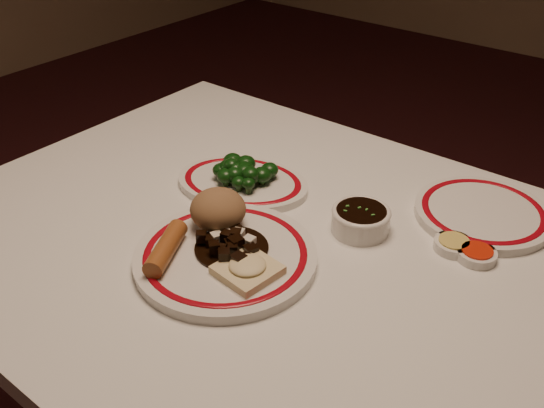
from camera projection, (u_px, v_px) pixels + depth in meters
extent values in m
cube|color=white|center=(275.00, 249.00, 1.04)|extent=(1.20, 0.90, 0.04)
cylinder|color=black|center=(212.00, 219.00, 1.78)|extent=(0.06, 0.06, 0.71)
cylinder|color=silver|center=(226.00, 257.00, 0.97)|extent=(0.35, 0.35, 0.02)
torus|color=maroon|center=(225.00, 253.00, 0.97)|extent=(0.30, 0.30, 0.00)
ellipsoid|color=olive|center=(218.00, 209.00, 1.01)|extent=(0.09, 0.09, 0.07)
cylinder|color=#9A5526|center=(166.00, 248.00, 0.95)|extent=(0.08, 0.12, 0.03)
cube|color=beige|center=(248.00, 270.00, 0.92)|extent=(0.09, 0.09, 0.01)
ellipsoid|color=beige|center=(247.00, 265.00, 0.91)|extent=(0.06, 0.06, 0.02)
cylinder|color=black|center=(232.00, 248.00, 0.97)|extent=(0.12, 0.12, 0.00)
cube|color=black|center=(231.00, 244.00, 0.97)|extent=(0.03, 0.03, 0.02)
cube|color=black|center=(214.00, 247.00, 0.95)|extent=(0.02, 0.02, 0.02)
cube|color=black|center=(210.00, 241.00, 0.97)|extent=(0.02, 0.02, 0.02)
cube|color=black|center=(246.00, 260.00, 0.93)|extent=(0.02, 0.02, 0.02)
cube|color=black|center=(251.00, 251.00, 0.95)|extent=(0.02, 0.02, 0.02)
cube|color=black|center=(227.00, 236.00, 0.97)|extent=(0.02, 0.02, 0.02)
cube|color=black|center=(236.00, 235.00, 0.97)|extent=(0.02, 0.02, 0.02)
cube|color=black|center=(230.00, 240.00, 0.97)|extent=(0.03, 0.03, 0.02)
cube|color=black|center=(235.00, 231.00, 0.99)|extent=(0.03, 0.03, 0.02)
cube|color=black|center=(228.00, 237.00, 0.97)|extent=(0.01, 0.01, 0.01)
cube|color=black|center=(230.00, 255.00, 0.95)|extent=(0.02, 0.02, 0.01)
cube|color=black|center=(239.00, 260.00, 0.92)|extent=(0.02, 0.02, 0.02)
cube|color=black|center=(201.00, 237.00, 0.97)|extent=(0.02, 0.02, 0.02)
cube|color=black|center=(225.00, 240.00, 0.98)|extent=(0.02, 0.02, 0.02)
cube|color=black|center=(233.00, 249.00, 0.94)|extent=(0.02, 0.02, 0.02)
cube|color=black|center=(220.00, 251.00, 0.95)|extent=(0.02, 0.02, 0.02)
cube|color=black|center=(224.00, 255.00, 0.93)|extent=(0.03, 0.03, 0.02)
cube|color=black|center=(236.00, 243.00, 0.95)|extent=(0.02, 0.02, 0.02)
cube|color=black|center=(232.00, 239.00, 0.98)|extent=(0.02, 0.02, 0.02)
cube|color=beige|center=(239.00, 233.00, 0.98)|extent=(0.02, 0.02, 0.01)
cube|color=beige|center=(231.00, 232.00, 0.98)|extent=(0.02, 0.02, 0.01)
cube|color=beige|center=(217.00, 236.00, 0.97)|extent=(0.02, 0.02, 0.01)
cube|color=beige|center=(249.00, 241.00, 0.96)|extent=(0.02, 0.02, 0.01)
torus|color=maroon|center=(242.00, 180.00, 1.16)|extent=(0.28, 0.28, 0.00)
cylinder|color=#23471C|center=(245.00, 180.00, 1.15)|extent=(0.01, 0.01, 0.01)
ellipsoid|color=#0D350D|center=(244.00, 171.00, 1.14)|extent=(0.04, 0.04, 0.03)
cylinder|color=#23471C|center=(233.00, 169.00, 1.19)|extent=(0.01, 0.01, 0.01)
ellipsoid|color=#0D350D|center=(233.00, 161.00, 1.18)|extent=(0.04, 0.04, 0.03)
cylinder|color=#23471C|center=(221.00, 177.00, 1.16)|extent=(0.01, 0.01, 0.01)
ellipsoid|color=#0D350D|center=(221.00, 170.00, 1.16)|extent=(0.03, 0.03, 0.03)
cylinder|color=#23471C|center=(246.00, 172.00, 1.18)|extent=(0.01, 0.01, 0.01)
ellipsoid|color=#0D350D|center=(246.00, 164.00, 1.17)|extent=(0.04, 0.04, 0.03)
cylinder|color=#23471C|center=(250.00, 185.00, 1.14)|extent=(0.01, 0.01, 0.01)
ellipsoid|color=#0D350D|center=(250.00, 177.00, 1.13)|extent=(0.03, 0.03, 0.03)
cylinder|color=#23471C|center=(235.00, 182.00, 1.15)|extent=(0.01, 0.01, 0.01)
ellipsoid|color=#0D350D|center=(235.00, 174.00, 1.14)|extent=(0.03, 0.03, 0.03)
cylinder|color=#23471C|center=(241.00, 178.00, 1.16)|extent=(0.01, 0.01, 0.01)
ellipsoid|color=#0D350D|center=(240.00, 171.00, 1.15)|extent=(0.03, 0.03, 0.03)
cylinder|color=#23471C|center=(244.00, 178.00, 1.16)|extent=(0.01, 0.01, 0.01)
ellipsoid|color=#0D350D|center=(244.00, 170.00, 1.15)|extent=(0.04, 0.04, 0.03)
cylinder|color=#23471C|center=(270.00, 176.00, 1.17)|extent=(0.01, 0.01, 0.01)
ellipsoid|color=#0D350D|center=(269.00, 170.00, 1.16)|extent=(0.03, 0.03, 0.03)
cylinder|color=#23471C|center=(229.00, 176.00, 1.16)|extent=(0.01, 0.01, 0.01)
ellipsoid|color=#0D350D|center=(229.00, 168.00, 1.15)|extent=(0.04, 0.04, 0.03)
cylinder|color=#23471C|center=(241.00, 175.00, 1.17)|extent=(0.01, 0.01, 0.01)
ellipsoid|color=#0D350D|center=(240.00, 169.00, 1.16)|extent=(0.03, 0.03, 0.02)
cylinder|color=#23471C|center=(262.00, 182.00, 1.15)|extent=(0.01, 0.01, 0.01)
ellipsoid|color=#0D350D|center=(262.00, 175.00, 1.14)|extent=(0.04, 0.04, 0.03)
cylinder|color=#23471C|center=(248.00, 190.00, 1.12)|extent=(0.01, 0.01, 0.01)
ellipsoid|color=#0D350D|center=(248.00, 183.00, 1.11)|extent=(0.03, 0.03, 0.02)
cylinder|color=#23471C|center=(242.00, 173.00, 1.18)|extent=(0.01, 0.01, 0.01)
ellipsoid|color=#0D350D|center=(242.00, 166.00, 1.17)|extent=(0.03, 0.03, 0.03)
cylinder|color=#23471C|center=(232.00, 175.00, 1.17)|extent=(0.01, 0.01, 0.01)
ellipsoid|color=#0D350D|center=(232.00, 169.00, 1.16)|extent=(0.03, 0.03, 0.02)
cylinder|color=#23471C|center=(239.00, 188.00, 1.13)|extent=(0.01, 0.01, 0.01)
ellipsoid|color=#0D350D|center=(239.00, 182.00, 1.12)|extent=(0.03, 0.03, 0.02)
cylinder|color=#23471C|center=(226.00, 183.00, 1.14)|extent=(0.01, 0.01, 0.01)
ellipsoid|color=#0D350D|center=(226.00, 176.00, 1.14)|extent=(0.03, 0.03, 0.03)
cylinder|color=#23471C|center=(239.00, 177.00, 1.16)|extent=(0.01, 0.01, 0.01)
ellipsoid|color=#0D350D|center=(239.00, 171.00, 1.15)|extent=(0.03, 0.03, 0.02)
ellipsoid|color=#0D350D|center=(231.00, 166.00, 1.14)|extent=(0.03, 0.03, 0.02)
ellipsoid|color=#0D350D|center=(236.00, 168.00, 1.14)|extent=(0.03, 0.03, 0.02)
ellipsoid|color=#0D350D|center=(232.00, 165.00, 1.14)|extent=(0.03, 0.03, 0.02)
ellipsoid|color=#0D350D|center=(251.00, 174.00, 1.12)|extent=(0.03, 0.03, 0.03)
cylinder|color=silver|center=(360.00, 221.00, 1.04)|extent=(0.10, 0.10, 0.04)
cylinder|color=black|center=(361.00, 211.00, 1.03)|extent=(0.09, 0.09, 0.00)
cylinder|color=silver|center=(476.00, 255.00, 0.98)|extent=(0.06, 0.06, 0.02)
cylinder|color=red|center=(477.00, 250.00, 0.97)|extent=(0.05, 0.05, 0.00)
cylinder|color=silver|center=(453.00, 245.00, 1.00)|extent=(0.06, 0.06, 0.02)
cylinder|color=#D2BB56|center=(454.00, 240.00, 0.99)|extent=(0.05, 0.05, 0.00)
cylinder|color=silver|center=(482.00, 213.00, 1.08)|extent=(0.24, 0.24, 0.02)
torus|color=maroon|center=(483.00, 210.00, 1.07)|extent=(0.21, 0.21, 0.00)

